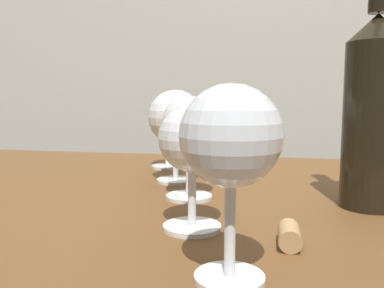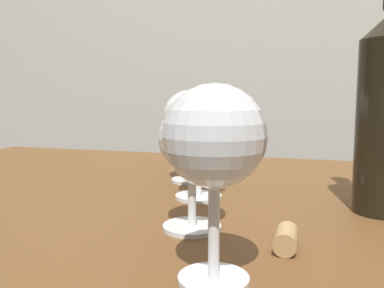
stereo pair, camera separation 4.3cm
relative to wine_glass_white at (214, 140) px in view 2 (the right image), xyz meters
The scene contains 7 objects.
dining_table 0.34m from the wine_glass_white, 79.65° to the left, with size 1.59×0.77×0.73m.
wine_glass_white is the anchor object (origin of this frame).
wine_glass_merlot 0.13m from the wine_glass_white, 114.21° to the left, with size 0.07×0.07×0.14m.
wine_glass_pinot 0.26m from the wine_glass_white, 108.30° to the left, with size 0.08×0.08×0.15m.
wine_glass_port 0.37m from the wine_glass_white, 109.68° to the left, with size 0.09×0.09×0.16m.
wine_glass_rose 0.51m from the wine_glass_white, 109.77° to the left, with size 0.08×0.08×0.14m.
cork 0.14m from the wine_glass_white, 59.74° to the left, with size 0.02×0.02×0.04m, color tan.
Camera 2 is at (0.02, -0.57, 0.88)m, focal length 37.74 mm.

